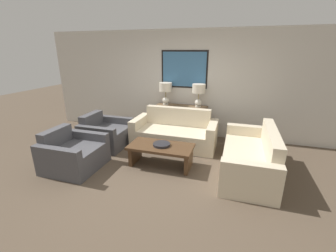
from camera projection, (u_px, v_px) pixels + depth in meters
The scene contains 11 objects.
ground_plane at pixel (154, 174), 4.11m from camera, with size 20.00×20.00×0.00m, color brown.
back_wall at pixel (184, 84), 5.78m from camera, with size 7.67×0.12×2.65m.
console_table at pixel (181, 121), 5.84m from camera, with size 1.31×0.36×0.81m.
table_lamp_left at pixel (166, 90), 5.70m from camera, with size 0.32×0.32×0.57m.
table_lamp_right at pixel (199, 91), 5.47m from camera, with size 0.32×0.32×0.57m.
couch_by_back_wall at pixel (175, 133), 5.31m from camera, with size 1.94×0.88×0.84m.
couch_by_side at pixel (251, 158), 4.10m from camera, with size 0.88×1.94×0.84m.
coffee_table at pixel (161, 151), 4.34m from camera, with size 1.23×0.61×0.42m.
decorative_bowl at pixel (162, 144), 4.29m from camera, with size 0.33×0.33×0.05m.
armchair_near_back_wall at pixel (106, 134), 5.30m from camera, with size 0.95×0.98×0.75m.
armchair_near_camera at pixel (73, 154), 4.28m from camera, with size 0.95×0.98×0.75m.
Camera 1 is at (1.32, -3.37, 2.15)m, focal length 24.00 mm.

